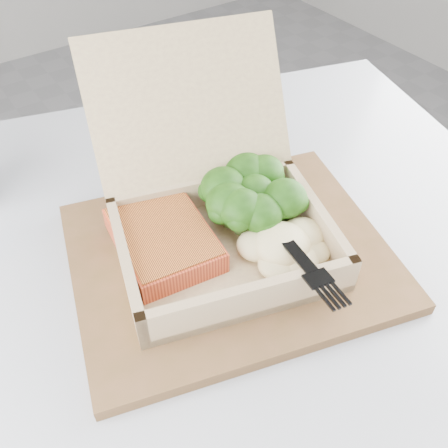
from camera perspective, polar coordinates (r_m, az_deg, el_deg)
cafe_table at (r=0.68m, az=0.31°, el=-16.21°), size 0.97×0.97×0.72m
serving_tray at (r=0.54m, az=0.68°, el=-3.65°), size 0.39×0.34×0.01m
takeout_container at (r=0.53m, az=-1.33°, el=2.90°), size 0.28×0.31×0.18m
salmon_fillet at (r=0.52m, az=-6.90°, el=-1.80°), size 0.11×0.13×0.02m
broccoli_pile at (r=0.55m, az=3.50°, el=3.08°), size 0.12×0.12×0.04m
mashed_potatoes at (r=0.51m, az=6.64°, el=-2.30°), size 0.09×0.08×0.03m
plastic_fork at (r=0.51m, az=5.47°, el=0.28°), size 0.05×0.17×0.02m
receipt at (r=0.67m, az=-4.30°, el=6.46°), size 0.11×0.15×0.00m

